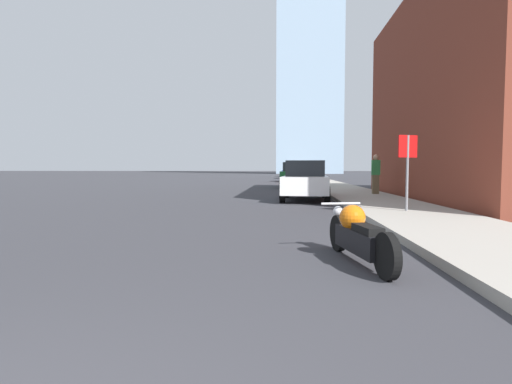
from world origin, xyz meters
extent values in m
cube|color=#9E998E|center=(4.98, 40.00, 0.07)|extent=(2.84, 240.00, 0.15)
cube|color=#8CA5BC|center=(7.77, 103.28, 33.25)|extent=(16.09, 16.09, 66.49)
cylinder|color=black|center=(2.40, 5.43, 0.28)|extent=(0.21, 0.57, 0.56)
cylinder|color=black|center=(2.74, 3.80, 0.28)|extent=(0.21, 0.57, 0.56)
cube|color=black|center=(2.57, 4.62, 0.31)|extent=(0.49, 1.29, 0.31)
sphere|color=orange|center=(2.52, 4.87, 0.60)|extent=(0.37, 0.37, 0.37)
cube|color=black|center=(2.62, 4.35, 0.51)|extent=(0.33, 0.61, 0.10)
sphere|color=silver|center=(2.40, 5.46, 0.63)|extent=(0.16, 0.16, 0.16)
cylinder|color=silver|center=(2.42, 5.35, 0.76)|extent=(0.61, 0.16, 0.04)
cube|color=silver|center=(2.42, 15.54, 0.65)|extent=(2.06, 4.44, 0.67)
cube|color=#23282D|center=(2.42, 15.54, 1.30)|extent=(1.64, 2.18, 0.62)
cylinder|color=black|center=(1.68, 16.93, 0.32)|extent=(0.24, 0.64, 0.63)
cylinder|color=black|center=(3.35, 16.82, 0.32)|extent=(0.24, 0.64, 0.63)
cylinder|color=black|center=(1.50, 14.26, 0.32)|extent=(0.24, 0.64, 0.63)
cylinder|color=black|center=(3.17, 14.14, 0.32)|extent=(0.24, 0.64, 0.63)
cube|color=#1E6B33|center=(2.27, 26.27, 0.73)|extent=(1.97, 4.58, 0.75)
cube|color=#23282D|center=(2.27, 26.27, 1.41)|extent=(1.58, 2.24, 0.60)
cylinder|color=black|center=(1.54, 27.71, 0.36)|extent=(0.24, 0.73, 0.72)
cylinder|color=black|center=(3.16, 27.61, 0.36)|extent=(0.24, 0.73, 0.72)
cylinder|color=black|center=(1.38, 24.93, 0.36)|extent=(0.24, 0.73, 0.72)
cylinder|color=black|center=(3.00, 24.83, 0.36)|extent=(0.24, 0.73, 0.72)
cube|color=red|center=(2.37, 38.37, 0.65)|extent=(1.84, 4.17, 0.68)
cube|color=#23282D|center=(2.37, 38.37, 1.37)|extent=(1.52, 2.02, 0.75)
cylinder|color=black|center=(1.52, 39.62, 0.31)|extent=(0.22, 0.63, 0.62)
cylinder|color=black|center=(3.16, 39.66, 0.31)|extent=(0.22, 0.63, 0.62)
cylinder|color=black|center=(1.58, 37.07, 0.31)|extent=(0.22, 0.63, 0.62)
cylinder|color=black|center=(3.23, 37.11, 0.31)|extent=(0.22, 0.63, 0.62)
cube|color=#1E3899|center=(2.44, 50.65, 0.69)|extent=(2.28, 4.18, 0.75)
cube|color=#23282D|center=(2.44, 50.65, 1.37)|extent=(1.79, 2.08, 0.63)
cylinder|color=black|center=(1.67, 51.98, 0.32)|extent=(0.26, 0.65, 0.63)
cylinder|color=black|center=(3.45, 51.80, 0.32)|extent=(0.26, 0.65, 0.63)
cylinder|color=black|center=(1.42, 49.50, 0.32)|extent=(0.26, 0.65, 0.63)
cylinder|color=black|center=(3.20, 49.32, 0.32)|extent=(0.26, 0.65, 0.63)
cube|color=#BCBCC1|center=(2.34, 60.70, 0.67)|extent=(1.83, 4.00, 0.71)
cube|color=#23282D|center=(2.34, 60.70, 1.37)|extent=(1.51, 1.94, 0.68)
cylinder|color=black|center=(1.49, 61.90, 0.31)|extent=(0.22, 0.63, 0.63)
cylinder|color=black|center=(3.11, 61.95, 0.31)|extent=(0.22, 0.63, 0.63)
cylinder|color=black|center=(1.56, 59.45, 0.31)|extent=(0.22, 0.63, 0.63)
cylinder|color=black|center=(3.19, 59.50, 0.31)|extent=(0.22, 0.63, 0.63)
cylinder|color=slate|center=(4.88, 10.17, 1.17)|extent=(0.07, 0.07, 2.05)
cube|color=red|center=(4.88, 10.17, 1.90)|extent=(0.57, 0.26, 0.60)
cube|color=brown|center=(5.70, 17.50, 0.58)|extent=(0.29, 0.20, 0.86)
cube|color=#2D7F42|center=(5.70, 17.50, 1.35)|extent=(0.36, 0.20, 0.68)
sphere|color=tan|center=(5.70, 17.50, 1.81)|extent=(0.25, 0.25, 0.25)
camera|label=1|loc=(1.53, -0.89, 1.30)|focal=28.00mm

